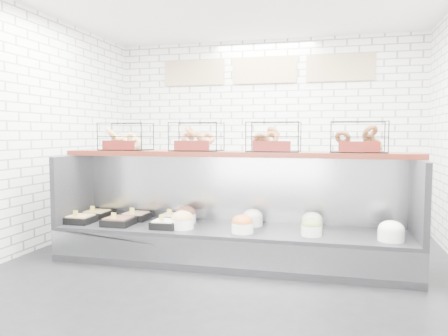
# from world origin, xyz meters

# --- Properties ---
(ground) EXTENTS (5.50, 5.50, 0.00)m
(ground) POSITION_xyz_m (0.00, 0.00, 0.00)
(ground) COLOR black
(ground) RESTS_ON ground
(room_shell) EXTENTS (5.02, 5.51, 3.01)m
(room_shell) POSITION_xyz_m (0.00, 0.60, 2.06)
(room_shell) COLOR white
(room_shell) RESTS_ON ground
(display_case) EXTENTS (4.00, 0.90, 1.20)m
(display_case) POSITION_xyz_m (-0.02, 0.34, 0.33)
(display_case) COLOR black
(display_case) RESTS_ON ground
(bagel_shelf) EXTENTS (4.10, 0.50, 0.40)m
(bagel_shelf) POSITION_xyz_m (0.00, 0.52, 1.38)
(bagel_shelf) COLOR #4A180F
(bagel_shelf) RESTS_ON display_case
(prep_counter) EXTENTS (4.00, 0.60, 1.20)m
(prep_counter) POSITION_xyz_m (0.00, 2.43, 0.47)
(prep_counter) COLOR #93969B
(prep_counter) RESTS_ON ground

